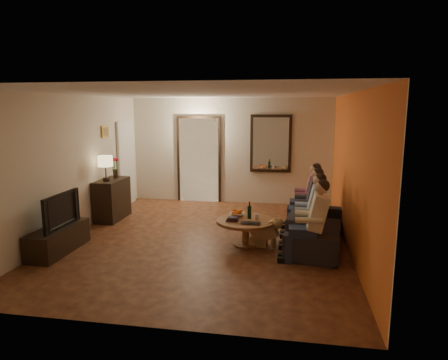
% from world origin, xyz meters
% --- Properties ---
extents(floor, '(5.00, 6.00, 0.01)m').
position_xyz_m(floor, '(0.00, 0.00, 0.00)').
color(floor, '#3B190F').
rests_on(floor, ground).
extents(ceiling, '(5.00, 6.00, 0.01)m').
position_xyz_m(ceiling, '(0.00, 0.00, 2.60)').
color(ceiling, white).
rests_on(ceiling, back_wall).
extents(back_wall, '(5.00, 0.02, 2.60)m').
position_xyz_m(back_wall, '(0.00, 3.00, 1.30)').
color(back_wall, beige).
rests_on(back_wall, floor).
extents(front_wall, '(5.00, 0.02, 2.60)m').
position_xyz_m(front_wall, '(0.00, -3.00, 1.30)').
color(front_wall, beige).
rests_on(front_wall, floor).
extents(left_wall, '(0.02, 6.00, 2.60)m').
position_xyz_m(left_wall, '(-2.50, 0.00, 1.30)').
color(left_wall, beige).
rests_on(left_wall, floor).
extents(right_wall, '(0.02, 6.00, 2.60)m').
position_xyz_m(right_wall, '(2.50, 0.00, 1.30)').
color(right_wall, beige).
rests_on(right_wall, floor).
extents(orange_accent, '(0.01, 6.00, 2.60)m').
position_xyz_m(orange_accent, '(2.49, 0.00, 1.30)').
color(orange_accent, orange).
rests_on(orange_accent, right_wall).
extents(kitchen_doorway, '(1.00, 0.06, 2.10)m').
position_xyz_m(kitchen_doorway, '(-0.80, 2.98, 1.05)').
color(kitchen_doorway, '#FFE0A5').
rests_on(kitchen_doorway, floor).
extents(door_trim, '(1.12, 0.04, 2.22)m').
position_xyz_m(door_trim, '(-0.80, 2.97, 1.05)').
color(door_trim, black).
rests_on(door_trim, floor).
extents(fridge_glimpse, '(0.45, 0.03, 1.70)m').
position_xyz_m(fridge_glimpse, '(-0.55, 2.98, 0.90)').
color(fridge_glimpse, silver).
rests_on(fridge_glimpse, floor).
extents(mirror_frame, '(1.00, 0.05, 1.40)m').
position_xyz_m(mirror_frame, '(1.00, 2.96, 1.50)').
color(mirror_frame, black).
rests_on(mirror_frame, back_wall).
extents(mirror_glass, '(0.86, 0.02, 1.26)m').
position_xyz_m(mirror_glass, '(1.00, 2.93, 1.50)').
color(mirror_glass, white).
rests_on(mirror_glass, back_wall).
extents(white_door, '(0.06, 0.85, 2.04)m').
position_xyz_m(white_door, '(-2.46, 2.30, 1.02)').
color(white_door, white).
rests_on(white_door, floor).
extents(framed_art, '(0.03, 0.28, 0.24)m').
position_xyz_m(framed_art, '(-2.47, 1.30, 1.85)').
color(framed_art, '#B28C33').
rests_on(framed_art, left_wall).
extents(art_canvas, '(0.01, 0.22, 0.18)m').
position_xyz_m(art_canvas, '(-2.46, 1.30, 1.85)').
color(art_canvas, brown).
rests_on(art_canvas, left_wall).
extents(dresser, '(0.45, 0.97, 0.86)m').
position_xyz_m(dresser, '(-2.25, 1.01, 0.43)').
color(dresser, black).
rests_on(dresser, floor).
extents(table_lamp, '(0.30, 0.30, 0.54)m').
position_xyz_m(table_lamp, '(-2.25, 0.79, 1.13)').
color(table_lamp, beige).
rests_on(table_lamp, dresser).
extents(flower_vase, '(0.14, 0.14, 0.44)m').
position_xyz_m(flower_vase, '(-2.25, 1.23, 1.08)').
color(flower_vase, red).
rests_on(flower_vase, dresser).
extents(tv_stand, '(0.45, 1.27, 0.42)m').
position_xyz_m(tv_stand, '(-2.25, -1.03, 0.21)').
color(tv_stand, black).
rests_on(tv_stand, floor).
extents(tv, '(0.99, 0.13, 0.57)m').
position_xyz_m(tv, '(-2.25, -1.03, 0.71)').
color(tv, black).
rests_on(tv, tv_stand).
extents(sofa, '(2.26, 1.13, 0.63)m').
position_xyz_m(sofa, '(1.97, 0.10, 0.32)').
color(sofa, black).
rests_on(sofa, floor).
extents(person_a, '(0.60, 0.40, 1.20)m').
position_xyz_m(person_a, '(1.87, -0.80, 0.60)').
color(person_a, tan).
rests_on(person_a, sofa).
extents(person_b, '(0.60, 0.40, 1.20)m').
position_xyz_m(person_b, '(1.87, -0.20, 0.60)').
color(person_b, tan).
rests_on(person_b, sofa).
extents(person_c, '(0.60, 0.40, 1.20)m').
position_xyz_m(person_c, '(1.87, 0.40, 0.60)').
color(person_c, tan).
rests_on(person_c, sofa).
extents(person_d, '(0.60, 0.40, 1.20)m').
position_xyz_m(person_d, '(1.87, 1.00, 0.60)').
color(person_d, tan).
rests_on(person_d, sofa).
extents(dog, '(0.59, 0.33, 0.56)m').
position_xyz_m(dog, '(1.09, -0.21, 0.28)').
color(dog, tan).
rests_on(dog, floor).
extents(coffee_table, '(1.10, 1.10, 0.45)m').
position_xyz_m(coffee_table, '(0.76, -0.17, 0.23)').
color(coffee_table, brown).
rests_on(coffee_table, floor).
extents(bowl, '(0.26, 0.26, 0.06)m').
position_xyz_m(bowl, '(0.58, 0.05, 0.48)').
color(bowl, white).
rests_on(bowl, coffee_table).
extents(oranges, '(0.20, 0.20, 0.08)m').
position_xyz_m(oranges, '(0.58, 0.05, 0.55)').
color(oranges, '#DE5812').
rests_on(oranges, bowl).
extents(wine_bottle, '(0.07, 0.07, 0.31)m').
position_xyz_m(wine_bottle, '(0.81, -0.07, 0.60)').
color(wine_bottle, black).
rests_on(wine_bottle, coffee_table).
extents(wine_glass, '(0.06, 0.06, 0.10)m').
position_xyz_m(wine_glass, '(0.94, -0.12, 0.50)').
color(wine_glass, silver).
rests_on(wine_glass, coffee_table).
extents(book_stack, '(0.20, 0.15, 0.07)m').
position_xyz_m(book_stack, '(0.54, -0.27, 0.48)').
color(book_stack, black).
rests_on(book_stack, coffee_table).
extents(laptop, '(0.34, 0.23, 0.03)m').
position_xyz_m(laptop, '(0.86, -0.45, 0.46)').
color(laptop, black).
rests_on(laptop, coffee_table).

